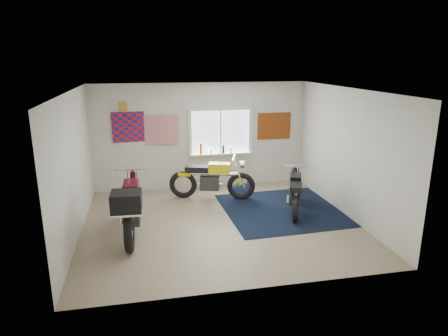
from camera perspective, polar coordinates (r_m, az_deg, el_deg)
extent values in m
plane|color=#9E896B|center=(8.32, -0.59, -7.82)|extent=(5.50, 5.50, 0.00)
plane|color=white|center=(7.67, -0.64, 11.06)|extent=(5.50, 5.50, 0.00)
plane|color=silver|center=(10.29, -3.28, 4.58)|extent=(5.50, 0.00, 5.50)
plane|color=silver|center=(5.56, 4.32, -4.98)|extent=(5.50, 0.00, 5.50)
plane|color=silver|center=(7.86, -20.71, 0.16)|extent=(0.00, 5.00, 5.00)
plane|color=silver|center=(8.82, 17.23, 2.06)|extent=(0.00, 5.00, 5.00)
cube|color=black|center=(9.08, 8.20, -5.89)|extent=(2.60, 2.70, 0.01)
cube|color=white|center=(10.34, -0.52, 5.22)|extent=(1.50, 0.02, 1.10)
cube|color=white|center=(10.24, -0.51, 8.45)|extent=(1.66, 0.06, 0.08)
cube|color=white|center=(10.45, -0.50, 2.02)|extent=(1.66, 0.06, 0.08)
cube|color=white|center=(10.21, -4.88, 5.03)|extent=(0.08, 0.06, 1.10)
cube|color=white|center=(10.51, 3.75, 5.35)|extent=(0.08, 0.06, 1.10)
cube|color=white|center=(10.33, -0.51, 5.20)|extent=(0.04, 0.06, 1.10)
cube|color=white|center=(10.39, -0.43, 2.05)|extent=(1.60, 0.16, 0.04)
cylinder|color=#934715|center=(10.25, -3.32, 2.77)|extent=(0.07, 0.07, 0.28)
cylinder|color=silver|center=(10.31, -1.88, 2.40)|extent=(0.06, 0.06, 0.12)
cylinder|color=black|center=(10.36, -0.10, 2.75)|extent=(0.06, 0.06, 0.22)
cylinder|color=orange|center=(10.41, 0.98, 2.59)|extent=(0.05, 0.05, 0.14)
plane|color=red|center=(10.12, -12.90, 5.75)|extent=(1.00, 0.07, 1.00)
plane|color=red|center=(10.12, -9.18, 5.37)|extent=(0.90, 0.09, 0.90)
cube|color=#B38333|center=(10.06, -14.22, 8.49)|extent=(0.18, 0.02, 0.24)
cube|color=#A54C14|center=(10.69, 7.17, 5.98)|extent=(0.90, 0.03, 0.70)
torus|color=black|center=(9.55, 2.46, -2.59)|extent=(0.68, 0.31, 0.67)
torus|color=black|center=(9.70, -5.87, -2.37)|extent=(0.68, 0.31, 0.67)
cylinder|color=white|center=(9.55, 2.46, -2.59)|extent=(0.13, 0.13, 0.11)
cylinder|color=white|center=(9.70, -5.87, -2.37)|extent=(0.13, 0.13, 0.11)
cylinder|color=white|center=(9.52, -1.75, -0.82)|extent=(1.24, 0.44, 0.09)
cube|color=#2B2B2D|center=(9.59, -2.04, -2.08)|extent=(0.51, 0.40, 0.34)
cylinder|color=white|center=(9.77, -1.93, -2.36)|extent=(0.55, 0.22, 0.07)
cube|color=yellow|center=(9.46, -0.67, -0.02)|extent=(0.55, 0.39, 0.24)
cube|color=black|center=(9.53, -3.86, -0.07)|extent=(0.61, 0.42, 0.12)
cube|color=yellow|center=(9.61, -5.62, -0.84)|extent=(0.33, 0.24, 0.08)
cube|color=yellow|center=(9.52, 2.47, -1.90)|extent=(0.31, 0.21, 0.05)
cylinder|color=white|center=(9.37, 1.40, 1.47)|extent=(0.21, 0.61, 0.04)
cylinder|color=white|center=(9.40, 2.62, 0.50)|extent=(0.14, 0.18, 0.16)
torus|color=black|center=(9.57, 10.01, -3.12)|extent=(0.31, 0.57, 0.56)
torus|color=black|center=(8.39, 10.13, -5.82)|extent=(0.31, 0.57, 0.56)
cylinder|color=white|center=(9.57, 10.01, -3.12)|extent=(0.12, 0.12, 0.10)
cylinder|color=white|center=(8.39, 10.13, -5.82)|extent=(0.12, 0.12, 0.10)
cylinder|color=white|center=(8.89, 10.15, -2.70)|extent=(0.47, 1.09, 0.08)
cube|color=#2B2B2D|center=(8.91, 10.09, -3.99)|extent=(0.38, 0.47, 0.30)
cylinder|color=white|center=(8.94, 9.15, -4.50)|extent=(0.23, 0.48, 0.06)
cube|color=black|center=(9.00, 10.17, -1.62)|extent=(0.37, 0.50, 0.21)
cube|color=black|center=(8.56, 10.22, -2.66)|extent=(0.41, 0.55, 0.11)
cube|color=black|center=(8.34, 10.21, -4.05)|extent=(0.23, 0.30, 0.07)
cube|color=black|center=(9.54, 10.04, -2.51)|extent=(0.20, 0.28, 0.04)
cylinder|color=white|center=(9.23, 10.21, 0.31)|extent=(0.53, 0.22, 0.03)
cylinder|color=white|center=(9.44, 10.15, -0.25)|extent=(0.17, 0.13, 0.14)
torus|color=black|center=(8.63, -12.67, -4.80)|extent=(0.18, 0.73, 0.72)
torus|color=black|center=(7.20, -13.39, -9.03)|extent=(0.18, 0.73, 0.72)
cylinder|color=white|center=(8.63, -12.67, -4.80)|extent=(0.12, 0.13, 0.12)
cylinder|color=white|center=(7.20, -13.39, -9.03)|extent=(0.12, 0.13, 0.12)
cylinder|color=white|center=(7.79, -13.14, -4.46)|extent=(0.16, 1.40, 0.10)
cube|color=#2B2B2D|center=(7.83, -13.06, -6.28)|extent=(0.33, 0.51, 0.38)
cylinder|color=white|center=(7.88, -14.30, -7.07)|extent=(0.11, 0.61, 0.08)
cube|color=#3B090D|center=(7.93, -13.11, -2.92)|extent=(0.31, 0.57, 0.27)
cube|color=black|center=(7.39, -13.40, -4.51)|extent=(0.34, 0.62, 0.13)
cube|color=#3B090D|center=(7.13, -13.51, -6.58)|extent=(0.19, 0.34, 0.09)
cube|color=#3B090D|center=(8.59, -12.72, -3.97)|extent=(0.17, 0.32, 0.06)
cylinder|color=white|center=(8.21, -13.06, -0.20)|extent=(0.69, 0.07, 0.04)
cylinder|color=white|center=(8.47, -12.89, -0.95)|extent=(0.18, 0.12, 0.18)
cube|color=black|center=(6.87, -13.77, -4.70)|extent=(0.52, 0.49, 0.33)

